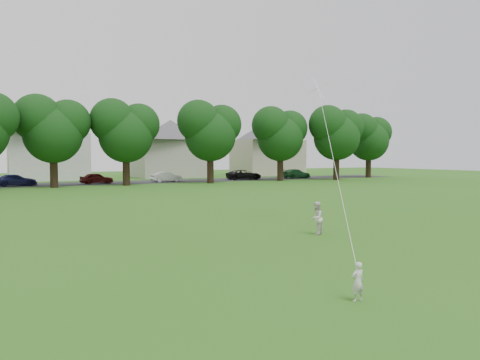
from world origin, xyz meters
TOP-DOWN VIEW (x-y plane):
  - ground at (0.00, 0.00)m, footprint 160.00×160.00m
  - street at (0.00, 42.00)m, footprint 90.00×7.00m
  - toddler at (-0.03, -3.21)m, footprint 0.31×0.21m
  - older_boy at (4.35, 3.83)m, footprint 0.78×0.74m
  - kite at (3.35, 1.84)m, footprint 3.93×5.55m
  - tree_row at (2.90, 36.21)m, footprint 81.06×8.92m
  - parked_cars at (0.75, 41.00)m, footprint 63.53×2.62m
  - house_row at (0.30, 52.00)m, footprint 77.91×13.93m

SIDE VIEW (x-z plane):
  - ground at x=0.00m, z-range 0.00..0.00m
  - street at x=0.00m, z-range 0.00..0.01m
  - toddler at x=-0.03m, z-range 0.00..0.84m
  - parked_cars at x=0.75m, z-range -0.02..1.25m
  - older_boy at x=4.35m, z-range 0.00..1.27m
  - kite at x=3.35m, z-range -3.30..10.06m
  - house_row at x=0.30m, z-range 0.05..10.67m
  - tree_row at x=2.90m, z-range 1.26..10.92m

